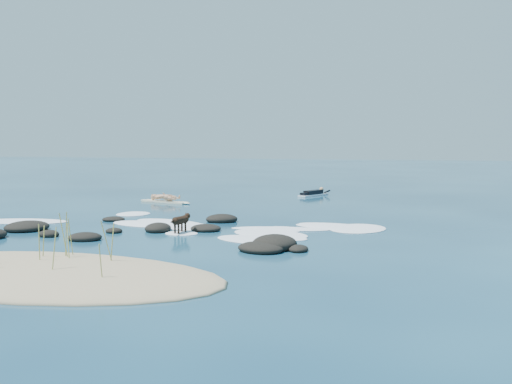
% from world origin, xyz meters
% --- Properties ---
extents(ground, '(160.00, 160.00, 0.00)m').
position_xyz_m(ground, '(0.00, 0.00, 0.00)').
color(ground, '#0A2642').
rests_on(ground, ground).
extents(sand_dune, '(9.00, 4.40, 0.60)m').
position_xyz_m(sand_dune, '(0.00, -8.20, 0.00)').
color(sand_dune, '#9E8966').
rests_on(sand_dune, ground).
extents(dune_grass, '(2.99, 2.10, 1.22)m').
position_xyz_m(dune_grass, '(0.37, -7.81, 0.63)').
color(dune_grass, '#979B4B').
rests_on(dune_grass, ground).
extents(reef_rocks, '(12.37, 7.14, 0.51)m').
position_xyz_m(reef_rocks, '(-0.67, -2.73, 0.10)').
color(reef_rocks, black).
rests_on(reef_rocks, ground).
extents(breaking_foam, '(15.49, 6.54, 0.12)m').
position_xyz_m(breaking_foam, '(1.34, -0.24, 0.01)').
color(breaking_foam, white).
rests_on(breaking_foam, ground).
extents(standing_surfer_rig, '(3.08, 1.22, 1.78)m').
position_xyz_m(standing_surfer_rig, '(-3.80, 6.80, 0.70)').
color(standing_surfer_rig, '#F0E5C0').
rests_on(standing_surfer_rig, ground).
extents(paddling_surfer_rig, '(1.58, 2.39, 0.43)m').
position_xyz_m(paddling_surfer_rig, '(2.66, 12.45, 0.15)').
color(paddling_surfer_rig, white).
rests_on(paddling_surfer_rig, ground).
extents(dog, '(0.42, 1.07, 0.69)m').
position_xyz_m(dog, '(0.82, -1.94, 0.46)').
color(dog, black).
rests_on(dog, ground).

